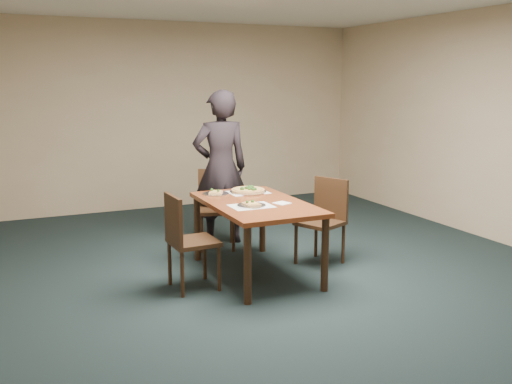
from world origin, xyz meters
name	(u,v)px	position (x,y,z in m)	size (l,w,h in m)	color
ground	(295,289)	(0.00, 0.00, 0.00)	(8.00, 8.00, 0.00)	black
room_shell	(298,103)	(0.00, 0.00, 1.74)	(8.00, 8.00, 8.00)	tan
dining_table	(256,211)	(-0.17, 0.53, 0.66)	(0.90, 1.50, 0.75)	#612913
chair_far	(216,203)	(-0.18, 1.65, 0.52)	(0.53, 0.53, 0.91)	black
chair_left	(185,236)	(-0.94, 0.41, 0.52)	(0.44, 0.44, 0.91)	black
chair_right	(325,216)	(0.66, 0.59, 0.52)	(0.55, 0.55, 0.91)	black
diner	(220,168)	(-0.08, 1.76, 0.92)	(0.67, 0.44, 1.83)	black
placemat_main	(248,192)	(-0.05, 1.01, 0.75)	(0.42, 0.32, 0.00)	white
placemat_near	(251,206)	(-0.29, 0.37, 0.75)	(0.40, 0.30, 0.00)	white
pizza_pan	(248,190)	(-0.05, 1.01, 0.77)	(0.40, 0.40, 0.07)	silver
slice_plate_near	(251,205)	(-0.29, 0.37, 0.76)	(0.28, 0.28, 0.06)	silver
slice_plate_far	(216,193)	(-0.40, 1.06, 0.76)	(0.28, 0.28, 0.06)	silver
napkin	(282,203)	(0.03, 0.36, 0.75)	(0.14, 0.14, 0.01)	white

